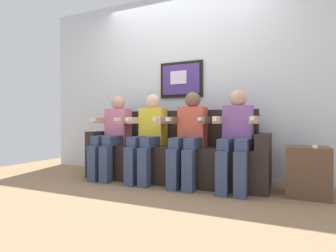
{
  "coord_description": "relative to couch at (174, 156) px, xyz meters",
  "views": [
    {
      "loc": [
        1.31,
        -2.79,
        0.74
      ],
      "look_at": [
        0.0,
        0.15,
        0.7
      ],
      "focal_mm": 28.46,
      "sensor_mm": 36.0,
      "label": 1
    }
  ],
  "objects": [
    {
      "name": "person_right_center",
      "position": [
        0.27,
        -0.17,
        0.29
      ],
      "size": [
        0.46,
        0.56,
        1.11
      ],
      "color": "#D8593F",
      "rests_on": "ground_plane"
    },
    {
      "name": "person_left_center",
      "position": [
        -0.27,
        -0.17,
        0.29
      ],
      "size": [
        0.46,
        0.56,
        1.11
      ],
      "color": "yellow",
      "rests_on": "ground_plane"
    },
    {
      "name": "side_table_right",
      "position": [
        1.5,
        -0.11,
        -0.06
      ],
      "size": [
        0.4,
        0.4,
        0.5
      ],
      "color": "brown",
      "rests_on": "ground_plane"
    },
    {
      "name": "couch",
      "position": [
        0.0,
        0.0,
        0.0
      ],
      "size": [
        2.31,
        0.58,
        0.9
      ],
      "color": "#2D231E",
      "rests_on": "ground_plane"
    },
    {
      "name": "back_wall_assembly",
      "position": [
        -0.0,
        0.44,
        0.99
      ],
      "size": [
        4.71,
        0.1,
        2.6
      ],
      "color": "silver",
      "rests_on": "ground_plane"
    },
    {
      "name": "person_leftmost",
      "position": [
        -0.81,
        -0.17,
        0.29
      ],
      "size": [
        0.46,
        0.56,
        1.11
      ],
      "color": "pink",
      "rests_on": "ground_plane"
    },
    {
      "name": "spare_remote_on_table",
      "position": [
        1.56,
        -0.23,
        0.2
      ],
      "size": [
        0.04,
        0.13,
        0.02
      ],
      "primitive_type": "cube",
      "color": "white",
      "rests_on": "side_table_right"
    },
    {
      "name": "ground_plane",
      "position": [
        0.0,
        -0.33,
        -0.31
      ],
      "size": [
        6.12,
        6.12,
        0.0
      ],
      "primitive_type": "plane",
      "color": "#8C6B4C"
    },
    {
      "name": "person_rightmost",
      "position": [
        0.81,
        -0.17,
        0.29
      ],
      "size": [
        0.46,
        0.56,
        1.11
      ],
      "color": "#8C59A5",
      "rests_on": "ground_plane"
    }
  ]
}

